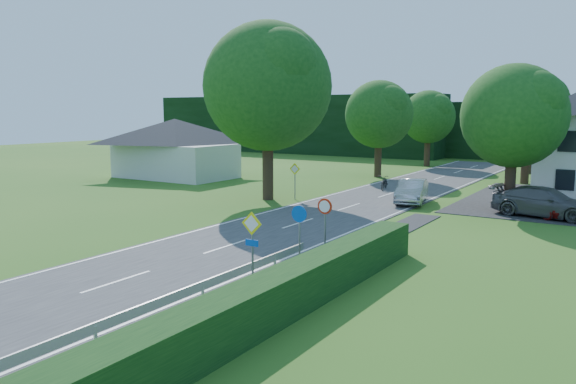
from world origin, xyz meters
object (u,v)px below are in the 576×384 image
Objects in this scene: streetlight at (512,134)px; parked_car_grey at (545,202)px; moving_car at (412,191)px; parked_car_red at (534,202)px; motorcycle at (384,182)px; parasol at (574,183)px.

parked_car_grey is at bearing -51.47° from streetlight.
streetlight is 5.43m from parked_car_grey.
streetlight is 1.74× the size of moving_car.
streetlight reaches higher than parked_car_red.
motorcycle is (-9.26, 2.43, -3.88)m from streetlight.
parked_car_grey reaches higher than moving_car.
streetlight is 6.96m from moving_car.
streetlight is 5.07m from parked_car_red.
parked_car_red is at bearing -38.29° from motorcycle.
moving_car is 1.08× the size of parked_car_red.
parked_car_grey is 2.35× the size of parasol.
parked_car_red is at bearing -15.26° from moving_car.
motorcycle is 0.86× the size of parasol.
moving_car is 6.29m from motorcycle.
moving_car is 2.22× the size of motorcycle.
moving_car is at bearing 95.35° from parked_car_grey.
parked_car_grey is (0.58, -0.32, 0.10)m from parked_car_red.
streetlight is 1.89× the size of parked_car_red.
parked_car_red is 1.76× the size of parasol.
motorcycle is 0.37× the size of parked_car_grey.
streetlight is 1.41× the size of parked_car_grey.
parked_car_red is 0.67m from parked_car_grey.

